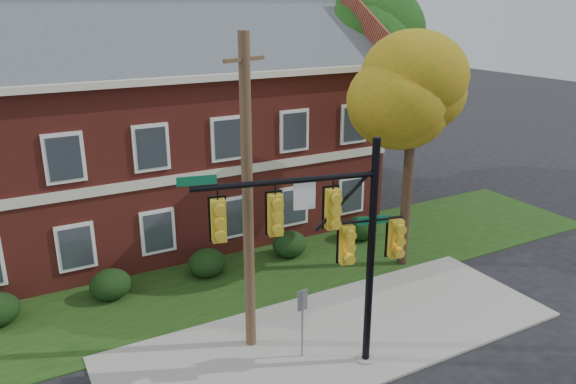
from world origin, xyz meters
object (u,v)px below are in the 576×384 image
tree_far_rear (134,19)px  traffic_signal (330,235)px  tree_near_right (421,92)px  sign_post (302,313)px  hedge_left (110,284)px  hedge_center (207,263)px  utility_pole (248,200)px  apartment_building (157,119)px  tree_right_rear (366,35)px  hedge_far_right (361,228)px  hedge_right (290,244)px

tree_far_rear → traffic_signal: bearing=-91.4°
tree_near_right → sign_post: (-6.72, -3.31, -5.19)m
hedge_left → tree_far_rear: size_ratio=0.12×
hedge_left → sign_post: bearing=-56.9°
traffic_signal → hedge_center: bearing=109.6°
hedge_center → utility_pole: utility_pole is taller
apartment_building → tree_right_rear: (11.31, 0.86, 3.13)m
apartment_building → sign_post: size_ratio=8.64×
tree_right_rear → apartment_building: bearing=-175.7°
hedge_center → utility_pole: size_ratio=0.16×
hedge_far_right → utility_pole: utility_pole is taller
hedge_far_right → tree_far_rear: (-5.66, 13.09, 8.32)m
hedge_center → hedge_right: bearing=0.0°
tree_right_rear → hedge_right: bearing=-142.0°
apartment_building → hedge_far_right: size_ratio=13.43×
hedge_far_right → tree_far_rear: bearing=113.4°
hedge_center → tree_far_rear: tree_far_rear is taller
hedge_far_right → utility_pole: 9.81m
hedge_right → utility_pole: 7.48m
tree_far_rear → tree_right_rear: bearing=-35.0°
hedge_right → sign_post: size_ratio=0.64×
utility_pole → sign_post: bearing=-73.4°
hedge_left → traffic_signal: 8.89m
hedge_left → hedge_far_right: size_ratio=1.00×
tree_near_right → tree_far_rear: bearing=110.3°
hedge_far_right → tree_near_right: bearing=-85.5°
hedge_far_right → tree_far_rear: size_ratio=0.12×
hedge_far_right → apartment_building: bearing=143.1°
tree_far_rear → traffic_signal: tree_far_rear is taller
hedge_center → sign_post: 6.24m
hedge_center → hedge_right: same height
hedge_center → hedge_right: (3.50, 0.00, 0.00)m
tree_right_rear → sign_post: tree_right_rear is taller
apartment_building → hedge_right: apartment_building is taller
hedge_far_right → sign_post: (-6.50, -6.14, 0.95)m
hedge_center → utility_pole: bearing=-95.9°
tree_right_rear → tree_far_rear: 12.20m
apartment_building → tree_near_right: (7.22, -8.09, 1.68)m
hedge_left → hedge_right: bearing=0.0°
sign_post → hedge_far_right: bearing=39.3°
apartment_building → hedge_center: (0.00, -5.25, -4.46)m
apartment_building → hedge_left: size_ratio=13.43×
hedge_left → utility_pole: bearing=-58.3°
utility_pole → hedge_far_right: bearing=11.6°
tree_near_right → tree_right_rear: 9.94m
tree_right_rear → traffic_signal: tree_right_rear is taller
traffic_signal → sign_post: (-0.34, 0.77, -2.56)m
tree_far_rear → sign_post: size_ratio=5.30×
hedge_center → hedge_far_right: same height
hedge_left → traffic_signal: (4.34, -6.92, 3.51)m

